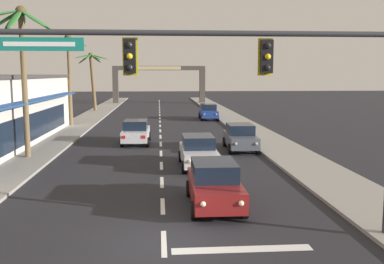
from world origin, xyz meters
name	(u,v)px	position (x,y,z in m)	size (l,w,h in m)	color
ground_plane	(164,243)	(0.00, 0.00, 0.00)	(220.00, 220.00, 0.00)	#232328
sidewalk_right	(263,138)	(7.80, 20.00, 0.07)	(3.20, 110.00, 0.14)	gray
sidewalk_left	(54,140)	(-7.80, 20.00, 0.07)	(3.20, 110.00, 0.14)	gray
lane_markings	(166,139)	(0.40, 20.57, 0.00)	(4.28, 88.45, 0.01)	silver
traffic_signal_mast	(266,76)	(2.93, -0.01, 4.87)	(11.53, 0.41, 6.74)	#2D2D33
sedan_lead_at_stop_bar	(214,184)	(1.93, 3.49, 0.85)	(1.98, 4.46, 1.68)	maroon
sedan_third_in_queue	(198,151)	(1.95, 10.35, 0.85)	(1.97, 4.46, 1.68)	silver
sedan_oncoming_far	(136,132)	(-1.74, 18.42, 0.85)	(2.02, 4.48, 1.68)	silver
sedan_parked_nearest_kerb	(208,112)	(5.25, 34.24, 0.85)	(2.04, 4.49, 1.68)	navy
sedan_parked_mid_kerb	(240,137)	(5.16, 15.31, 0.85)	(2.06, 4.49, 1.68)	#4C515B
palm_left_second	(22,46)	(-7.74, 13.26, 6.44)	(3.86, 4.03, 8.68)	brown
palm_left_third	(69,59)	(-8.38, 29.20, 6.31)	(3.62, 3.65, 8.60)	brown
palm_left_farthest	(92,72)	(-8.68, 45.18, 5.15)	(4.07, 4.18, 7.64)	brown
town_gateway_arch	(159,79)	(0.00, 59.90, 4.07)	(15.22, 0.90, 6.19)	#423D38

